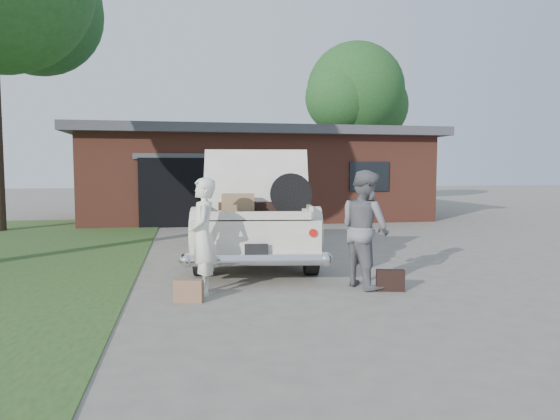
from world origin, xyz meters
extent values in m
plane|color=gray|center=(0.00, 0.00, 0.00)|extent=(90.00, 90.00, 0.00)
cube|color=brown|center=(1.00, 11.50, 1.50)|extent=(12.00, 7.00, 3.00)
cube|color=#4C4C51|center=(1.00, 11.50, 3.15)|extent=(12.80, 7.80, 0.30)
cube|color=black|center=(-1.50, 8.05, 1.10)|extent=(3.20, 0.30, 2.20)
cube|color=#4C4C51|center=(-1.50, 7.98, 2.25)|extent=(3.50, 0.12, 0.18)
cube|color=black|center=(4.50, 7.98, 1.60)|extent=(1.40, 0.08, 1.00)
sphere|color=#2B5D26|center=(-5.99, 8.45, 6.64)|extent=(3.88, 3.88, 3.88)
cylinder|color=#38281E|center=(7.46, 17.95, 2.42)|extent=(0.44, 0.44, 4.84)
sphere|color=#2B5D26|center=(7.46, 17.95, 6.05)|extent=(5.27, 5.27, 5.27)
sphere|color=#2B5D26|center=(8.65, 18.48, 5.36)|extent=(3.95, 3.95, 3.95)
sphere|color=#2B5D26|center=(6.41, 17.29, 5.62)|extent=(3.69, 3.69, 3.69)
cube|color=silver|center=(-0.21, 2.12, 0.67)|extent=(2.78, 5.61, 0.70)
cube|color=beige|center=(-0.17, 2.44, 1.29)|extent=(2.06, 2.38, 0.56)
cube|color=black|center=(-0.02, 3.46, 1.27)|extent=(1.66, 0.32, 0.47)
cube|color=black|center=(-0.31, 1.43, 1.27)|extent=(1.66, 0.32, 0.47)
cylinder|color=black|center=(-1.41, 0.45, 0.35)|extent=(0.33, 0.74, 0.71)
cylinder|color=black|center=(0.47, 0.18, 0.35)|extent=(0.33, 0.74, 0.71)
cylinder|color=black|center=(-0.89, 4.07, 0.35)|extent=(0.33, 0.74, 0.71)
cylinder|color=black|center=(0.98, 3.80, 0.35)|extent=(0.33, 0.74, 0.71)
cylinder|color=silver|center=(-0.60, -0.59, 0.43)|extent=(2.21, 0.50, 0.19)
cylinder|color=#A5140F|center=(-1.46, -0.39, 0.84)|extent=(0.14, 0.12, 0.13)
cylinder|color=#A5140F|center=(0.29, -0.64, 0.84)|extent=(0.14, 0.12, 0.13)
cube|color=black|center=(-0.60, -0.61, 0.59)|extent=(0.36, 0.07, 0.18)
cube|color=black|center=(-0.50, 0.10, 1.04)|extent=(1.82, 1.41, 0.04)
cube|color=silver|center=(-1.35, 0.22, 1.15)|extent=(0.23, 1.18, 0.19)
cube|color=silver|center=(0.35, -0.02, 1.15)|extent=(0.23, 1.18, 0.19)
cube|color=silver|center=(-0.58, -0.48, 1.11)|extent=(1.71, 0.31, 0.13)
cube|color=silver|center=(-0.46, 0.41, 1.62)|extent=(1.87, 0.85, 1.12)
cube|color=#3E2D1A|center=(-0.77, 0.40, 1.17)|extent=(0.70, 0.51, 0.21)
cube|color=#98754D|center=(-0.81, -0.04, 1.25)|extent=(0.57, 0.41, 0.36)
cube|color=black|center=(-0.30, 0.20, 1.17)|extent=(0.76, 0.55, 0.22)
cylinder|color=black|center=(0.06, -0.03, 1.41)|extent=(0.72, 0.27, 0.70)
imported|color=white|center=(-1.42, -0.87, 0.85)|extent=(0.41, 0.63, 1.70)
imported|color=slate|center=(1.06, -0.85, 0.91)|extent=(0.92, 1.05, 1.81)
cube|color=#8E6548|center=(-1.64, -1.28, 0.16)|extent=(0.42, 0.25, 0.31)
cube|color=black|center=(1.34, -1.21, 0.16)|extent=(0.44, 0.23, 0.32)
camera|label=1|loc=(-1.67, -8.14, 1.81)|focal=32.00mm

